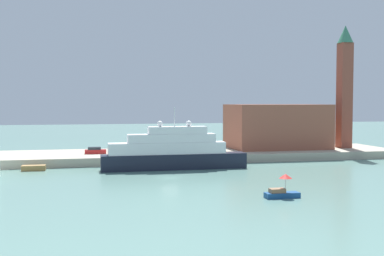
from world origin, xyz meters
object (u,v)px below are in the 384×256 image
bell_tower (345,82)px  mooring_bollard (151,155)px  harbor_building (277,126)px  parked_car (95,151)px  large_yacht (172,152)px  person_figure (122,152)px  small_motorboat (282,190)px  work_barge (34,168)px

bell_tower → mooring_bollard: bearing=-169.6°
harbor_building → parked_car: (-41.64, -3.87, -4.48)m
large_yacht → mooring_bollard: large_yacht is taller
harbor_building → parked_car: 42.06m
person_figure → bell_tower: bearing=7.4°
parked_car → harbor_building: bearing=5.3°
small_motorboat → bell_tower: bell_tower is taller
work_barge → large_yacht: bearing=-8.3°
mooring_bollard → work_barge: bearing=-171.6°
person_figure → harbor_building: bearing=14.6°
harbor_building → bell_tower: bearing=-9.9°
large_yacht → person_figure: (-8.65, 8.69, -0.70)m
small_motorboat → work_barge: 47.39m
large_yacht → person_figure: size_ratio=16.18×
large_yacht → person_figure: 12.28m
large_yacht → bell_tower: (43.63, 15.46, 13.86)m
large_yacht → harbor_building: 33.54m
harbor_building → parked_car: harbor_building is taller
bell_tower → parked_car: bearing=-178.9°
small_motorboat → parked_car: (-22.88, 43.68, 1.34)m
mooring_bollard → small_motorboat: bearing=-71.3°
bell_tower → mooring_bollard: (-46.74, -8.60, -15.02)m
mooring_bollard → harbor_building: bearing=20.1°
small_motorboat → harbor_building: (18.77, 47.55, 5.82)m
parked_car → person_figure: person_figure is taller
person_figure → mooring_bollard: person_figure is taller
work_barge → mooring_bollard: (21.73, 3.22, 1.53)m
small_motorboat → mooring_bollard: bearing=108.7°
harbor_building → parked_car: bearing=-174.7°
parked_car → mooring_bollard: parked_car is taller
bell_tower → parked_car: bell_tower is taller
small_motorboat → mooring_bollard: small_motorboat is taller
small_motorboat → person_figure: (-17.83, 38.04, 1.51)m
large_yacht → harbor_building: bearing=33.1°
bell_tower → person_figure: size_ratio=17.14×
bell_tower → parked_car: size_ratio=6.55×
small_motorboat → person_figure: size_ratio=2.72×
mooring_bollard → person_figure: bearing=161.7°
small_motorboat → harbor_building: size_ratio=0.21×
bell_tower → work_barge: bearing=-170.2°
large_yacht → mooring_bollard: size_ratio=43.43×
harbor_building → mooring_bollard: (-31.05, -11.34, -4.77)m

